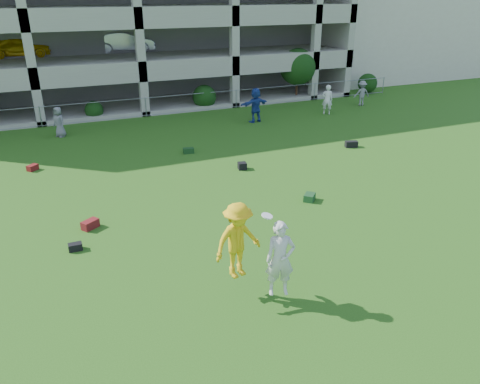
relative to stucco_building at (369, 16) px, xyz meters
name	(u,v)px	position (x,y,z in m)	size (l,w,h in m)	color
ground	(304,275)	(-23.00, -28.00, -5.00)	(100.00, 100.00, 0.00)	#235114
stucco_building	(369,16)	(0.00, 0.00, 0.00)	(16.00, 14.00, 10.00)	beige
bystander_c	(59,122)	(-28.15, -11.42, -4.20)	(0.78, 0.51, 1.59)	slate
bystander_d	(256,105)	(-17.36, -12.77, -4.00)	(1.85, 0.59, 1.99)	#203C92
bystander_e	(327,100)	(-12.47, -12.83, -4.09)	(0.66, 0.44, 1.82)	white
bystander_f	(362,93)	(-9.02, -11.71, -4.18)	(1.06, 0.61, 1.65)	gray
bag_red_a	(90,224)	(-28.02, -22.83, -4.86)	(0.55, 0.30, 0.28)	#5A0F18
bag_black_b	(75,247)	(-28.61, -24.10, -4.89)	(0.40, 0.25, 0.22)	black
bag_green_c	(310,197)	(-20.29, -23.78, -4.87)	(0.50, 0.35, 0.26)	#133513
crate_d	(242,166)	(-21.26, -19.76, -4.85)	(0.35, 0.35, 0.30)	black
bag_black_e	(351,144)	(-15.04, -19.05, -4.85)	(0.60, 0.30, 0.30)	black
bag_red_f	(33,168)	(-29.64, -16.30, -4.88)	(0.45, 0.28, 0.24)	#55100E
bag_green_g	(188,151)	(-22.74, -16.74, -4.88)	(0.50, 0.30, 0.25)	#123315
frisbee_contest	(249,245)	(-24.81, -28.27, -3.50)	(1.91, 1.51, 2.28)	yellow
parking_garage	(112,7)	(-23.01, -0.30, 1.01)	(30.00, 14.00, 12.00)	#9E998C
fence	(146,107)	(-23.00, -9.00, -4.39)	(36.06, 0.06, 1.20)	gray
shrub_row	(212,84)	(-18.41, -8.30, -3.49)	(34.38, 2.52, 3.50)	#163D11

